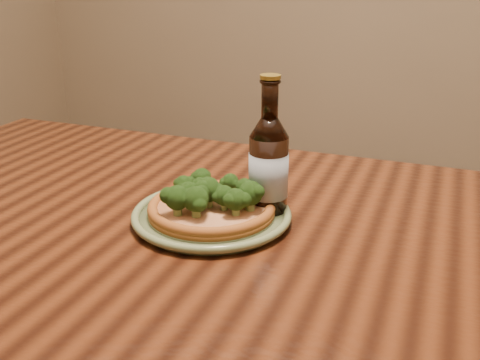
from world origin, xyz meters
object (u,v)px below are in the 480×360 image
(table, at_px, (224,279))
(beer_bottle, at_px, (269,166))
(plate, at_px, (212,215))
(pizza, at_px, (211,204))

(table, height_order, beer_bottle, beer_bottle)
(plate, distance_m, beer_bottle, 0.13)
(plate, bearing_deg, table, -38.56)
(table, distance_m, beer_bottle, 0.21)
(pizza, bearing_deg, plate, 113.45)
(plate, relative_size, beer_bottle, 1.11)
(plate, height_order, pizza, pizza)
(pizza, xyz_separation_m, beer_bottle, (0.08, 0.06, 0.06))
(pizza, bearing_deg, beer_bottle, 34.82)
(plate, bearing_deg, pizza, -66.55)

